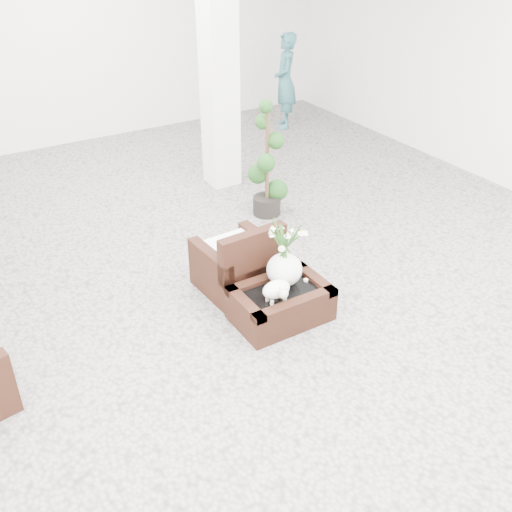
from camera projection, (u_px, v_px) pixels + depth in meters
ground at (251, 305)px, 5.96m from camera, size 11.00×11.00×0.00m
column at (218, 56)px, 7.64m from camera, size 0.40×0.40×3.50m
coffee_table at (281, 305)px, 5.69m from camera, size 0.90×0.60×0.31m
sheep_figurine at (276, 291)px, 5.43m from camera, size 0.28×0.23×0.21m
planter_narcissus at (285, 247)px, 5.52m from camera, size 0.44×0.44×0.80m
tealight at (306, 280)px, 5.75m from camera, size 0.04×0.04×0.03m
armchair at (237, 254)px, 6.04m from camera, size 0.77×0.74×0.78m
topiary at (267, 160)px, 7.30m from camera, size 0.39×0.39×1.47m
shopper at (285, 81)px, 10.21m from camera, size 0.61×0.69×1.60m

